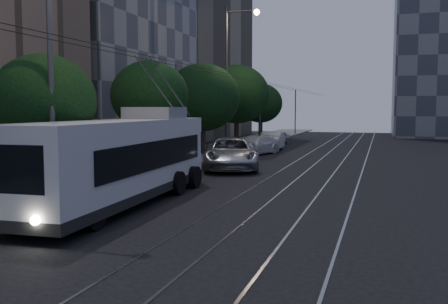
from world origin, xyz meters
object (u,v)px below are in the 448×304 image
Objects in this scene: car_white_a at (245,150)px; car_white_c at (272,141)px; car_white_b at (255,145)px; car_white_d at (277,137)px; trolleybus at (123,159)px; streetlamp_near at (60,15)px; streetlamp_far at (232,67)px; pickup_silver at (230,153)px.

car_white_c reaches higher than car_white_a.
car_white_b is 12.08m from car_white_d.
streetlamp_near is at bearing -133.86° from trolleybus.
car_white_b is 4.20m from car_white_c.
car_white_d reaches higher than car_white_a.
car_white_b is at bearing 87.89° from trolleybus.
car_white_b is 6.27m from streetlamp_far.
trolleybus is 32.85m from car_white_d.
pickup_silver reaches higher than car_white_b.
trolleybus reaches higher than car_white_d.
pickup_silver is 9.35m from car_white_b.
car_white_c is 0.43× the size of streetlamp_near.
car_white_c is (0.38, 4.18, 0.07)m from car_white_b.
car_white_c is 7.68m from streetlamp_far.
streetlamp_far is (-0.60, 22.20, 0.03)m from streetlamp_near.
pickup_silver is 0.58× the size of streetlamp_near.
streetlamp_far is (-2.67, 9.13, 5.80)m from pickup_silver.
streetlamp_near is at bearing -72.80° from car_white_b.
streetlamp_far is (-1.07, -12.24, 6.08)m from car_white_d.
pickup_silver is at bearing 84.08° from trolleybus.
trolleybus is at bearing -93.69° from car_white_c.
pickup_silver is 14.44m from streetlamp_near.
pickup_silver is at bearing 81.00° from streetlamp_near.
pickup_silver reaches higher than car_white_d.
trolleybus is 1.85× the size of pickup_silver.
car_white_c is at bearing 63.13° from streetlamp_far.
car_white_a is (-0.73, 6.08, -0.30)m from pickup_silver.
trolleybus is 1.07× the size of streetlamp_far.
car_white_d is 34.97m from streetlamp_near.
car_white_c reaches higher than car_white_b.
trolleybus reaches higher than car_white_b.
pickup_silver is 0.58× the size of streetlamp_far.
car_white_b is 0.44× the size of streetlamp_far.
streetlamp_far reaches higher than streetlamp_near.
pickup_silver is 1.33× the size of car_white_b.
trolleybus is 1.08× the size of streetlamp_near.
car_white_c is at bearing 83.96° from car_white_a.
car_white_a is 0.32× the size of streetlamp_near.
trolleybus is at bearing -93.71° from car_white_a.
car_white_c is at bearing -67.36° from car_white_d.
streetlamp_far reaches higher than car_white_b.
car_white_d is at bearing 113.91° from car_white_b.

